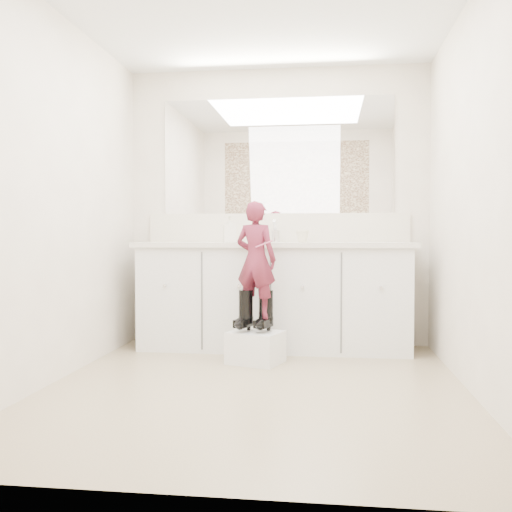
# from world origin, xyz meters

# --- Properties ---
(floor) EXTENTS (3.00, 3.00, 0.00)m
(floor) POSITION_xyz_m (0.00, 0.00, 0.00)
(floor) COLOR #897459
(floor) RESTS_ON ground
(wall_back) EXTENTS (2.60, 0.00, 2.60)m
(wall_back) POSITION_xyz_m (0.00, 1.50, 1.20)
(wall_back) COLOR beige
(wall_back) RESTS_ON floor
(wall_front) EXTENTS (2.60, 0.00, 2.60)m
(wall_front) POSITION_xyz_m (0.00, -1.50, 1.20)
(wall_front) COLOR beige
(wall_front) RESTS_ON floor
(wall_left) EXTENTS (0.00, 3.00, 3.00)m
(wall_left) POSITION_xyz_m (-1.30, 0.00, 1.20)
(wall_left) COLOR beige
(wall_left) RESTS_ON floor
(wall_right) EXTENTS (0.00, 3.00, 3.00)m
(wall_right) POSITION_xyz_m (1.30, 0.00, 1.20)
(wall_right) COLOR beige
(wall_right) RESTS_ON floor
(vanity_cabinet) EXTENTS (2.20, 0.55, 0.85)m
(vanity_cabinet) POSITION_xyz_m (0.00, 1.23, 0.42)
(vanity_cabinet) COLOR silver
(vanity_cabinet) RESTS_ON floor
(countertop) EXTENTS (2.28, 0.58, 0.04)m
(countertop) POSITION_xyz_m (0.00, 1.21, 0.87)
(countertop) COLOR beige
(countertop) RESTS_ON vanity_cabinet
(backsplash) EXTENTS (2.28, 0.03, 0.25)m
(backsplash) POSITION_xyz_m (0.00, 1.49, 1.02)
(backsplash) COLOR beige
(backsplash) RESTS_ON countertop
(mirror) EXTENTS (2.00, 0.02, 1.00)m
(mirror) POSITION_xyz_m (0.00, 1.49, 1.64)
(mirror) COLOR white
(mirror) RESTS_ON wall_back
(dot_panel) EXTENTS (2.00, 0.01, 1.20)m
(dot_panel) POSITION_xyz_m (0.00, -1.49, 1.65)
(dot_panel) COLOR #472819
(dot_panel) RESTS_ON wall_front
(faucet) EXTENTS (0.08, 0.08, 0.10)m
(faucet) POSITION_xyz_m (0.00, 1.38, 0.94)
(faucet) COLOR silver
(faucet) RESTS_ON countertop
(cup) EXTENTS (0.11, 0.11, 0.10)m
(cup) POSITION_xyz_m (0.24, 1.22, 0.94)
(cup) COLOR beige
(cup) RESTS_ON countertop
(soap_bottle) EXTENTS (0.12, 0.12, 0.22)m
(soap_bottle) POSITION_xyz_m (-0.37, 1.18, 1.00)
(soap_bottle) COLOR beige
(soap_bottle) RESTS_ON countertop
(step_stool) EXTENTS (0.45, 0.41, 0.23)m
(step_stool) POSITION_xyz_m (-0.08, 0.67, 0.12)
(step_stool) COLOR white
(step_stool) RESTS_ON floor
(boot_left) EXTENTS (0.17, 0.23, 0.31)m
(boot_left) POSITION_xyz_m (-0.16, 0.69, 0.39)
(boot_left) COLOR black
(boot_left) RESTS_ON step_stool
(boot_right) EXTENTS (0.17, 0.23, 0.31)m
(boot_right) POSITION_xyz_m (-0.01, 0.69, 0.39)
(boot_right) COLOR black
(boot_right) RESTS_ON step_stool
(toddler) EXTENTS (0.36, 0.30, 0.86)m
(toddler) POSITION_xyz_m (-0.08, 0.69, 0.77)
(toddler) COLOR #9A2F45
(toddler) RESTS_ON step_stool
(toothbrush) EXTENTS (0.13, 0.05, 0.06)m
(toothbrush) POSITION_xyz_m (-0.01, 0.61, 0.88)
(toothbrush) COLOR #CE507B
(toothbrush) RESTS_ON toddler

